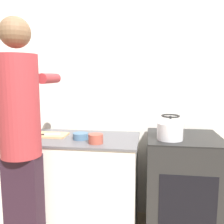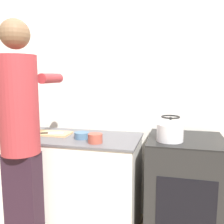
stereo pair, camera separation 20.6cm
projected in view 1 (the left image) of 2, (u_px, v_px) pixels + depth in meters
The scene contains 10 objects.
wall_back at pixel (110, 89), 2.52m from camera, with size 8.00×0.05×2.60m.
counter at pixel (66, 184), 2.31m from camera, with size 1.33×0.61×0.89m.
oven at pixel (182, 188), 2.18m from camera, with size 0.61×0.62×0.93m.
person at pixel (21, 135), 1.79m from camera, with size 0.32×0.56×1.83m.
cutting_board at pixel (48, 135), 2.29m from camera, with size 0.35×0.20×0.02m.
knife at pixel (47, 134), 2.26m from camera, with size 0.22×0.11×0.01m.
kettle at pixel (170, 129), 2.00m from camera, with size 0.21×0.21×0.20m.
bowl_prep at pixel (80, 136), 2.17m from camera, with size 0.13×0.13×0.05m.
bowl_mixing at pixel (96, 139), 2.03m from camera, with size 0.12×0.12×0.08m.
canister_jar at pixel (17, 125), 2.34m from camera, with size 0.12×0.12×0.18m.
Camera 1 is at (0.38, -1.81, 1.44)m, focal length 40.00 mm.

